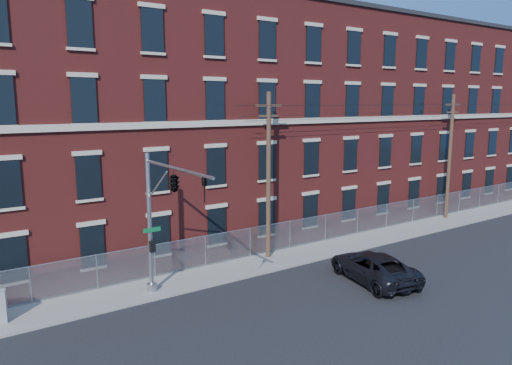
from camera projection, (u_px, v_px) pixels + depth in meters
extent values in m
plane|color=black|center=(301.00, 296.00, 23.91)|extent=(140.00, 140.00, 0.00)
cube|color=gray|center=(386.00, 235.00, 34.63)|extent=(65.00, 3.00, 0.12)
cube|color=maroon|center=(307.00, 120.00, 40.66)|extent=(55.00, 14.00, 16.00)
cube|color=black|center=(308.00, 20.00, 39.31)|extent=(55.30, 14.30, 0.30)
cube|color=#B1A793|center=(370.00, 119.00, 34.84)|extent=(55.00, 0.18, 0.35)
cube|color=black|center=(14.00, 259.00, 22.63)|extent=(1.20, 0.10, 2.20)
cube|color=black|center=(7.00, 184.00, 22.03)|extent=(1.20, 0.10, 2.20)
cube|color=black|center=(0.00, 100.00, 21.40)|extent=(1.20, 0.10, 2.20)
cube|color=black|center=(92.00, 246.00, 24.66)|extent=(1.20, 0.10, 2.20)
cube|color=black|center=(88.00, 177.00, 24.07)|extent=(1.20, 0.10, 2.20)
cube|color=black|center=(84.00, 100.00, 23.44)|extent=(1.20, 0.10, 2.20)
cube|color=black|center=(79.00, 24.00, 22.84)|extent=(1.20, 0.10, 2.20)
cube|color=black|center=(159.00, 235.00, 26.70)|extent=(1.20, 0.10, 2.20)
cube|color=black|center=(157.00, 171.00, 26.10)|extent=(1.20, 0.10, 2.20)
cube|color=black|center=(155.00, 101.00, 25.48)|extent=(1.20, 0.10, 2.20)
cube|color=black|center=(152.00, 30.00, 24.88)|extent=(1.20, 0.10, 2.20)
cube|color=black|center=(217.00, 226.00, 28.74)|extent=(1.20, 0.10, 2.20)
cube|color=black|center=(216.00, 166.00, 28.14)|extent=(1.20, 0.10, 2.20)
cube|color=black|center=(215.00, 101.00, 27.51)|extent=(1.20, 0.10, 2.20)
cube|color=black|center=(214.00, 36.00, 26.92)|extent=(1.20, 0.10, 2.20)
cube|color=black|center=(267.00, 218.00, 30.77)|extent=(1.20, 0.10, 2.20)
cube|color=black|center=(267.00, 162.00, 30.18)|extent=(1.20, 0.10, 2.20)
cube|color=black|center=(267.00, 101.00, 29.55)|extent=(1.20, 0.10, 2.20)
cube|color=black|center=(267.00, 40.00, 28.95)|extent=(1.20, 0.10, 2.20)
cube|color=black|center=(310.00, 211.00, 32.81)|extent=(1.20, 0.10, 2.20)
cube|color=black|center=(311.00, 158.00, 32.21)|extent=(1.20, 0.10, 2.20)
cube|color=black|center=(312.00, 101.00, 31.58)|extent=(1.20, 0.10, 2.20)
cube|color=black|center=(314.00, 44.00, 30.99)|extent=(1.20, 0.10, 2.20)
cube|color=black|center=(349.00, 204.00, 34.84)|extent=(1.20, 0.10, 2.20)
cube|color=black|center=(350.00, 155.00, 34.25)|extent=(1.20, 0.10, 2.20)
cube|color=black|center=(352.00, 101.00, 33.62)|extent=(1.20, 0.10, 2.20)
cube|color=black|center=(354.00, 48.00, 33.02)|extent=(1.20, 0.10, 2.20)
cube|color=black|center=(383.00, 199.00, 36.88)|extent=(1.20, 0.10, 2.20)
cube|color=black|center=(385.00, 152.00, 36.28)|extent=(1.20, 0.10, 2.20)
cube|color=black|center=(388.00, 101.00, 35.65)|extent=(1.20, 0.10, 2.20)
cube|color=black|center=(390.00, 51.00, 35.06)|extent=(1.20, 0.10, 2.20)
cube|color=black|center=(414.00, 194.00, 38.92)|extent=(1.20, 0.10, 2.20)
cube|color=black|center=(416.00, 149.00, 38.32)|extent=(1.20, 0.10, 2.20)
cube|color=black|center=(419.00, 101.00, 37.69)|extent=(1.20, 0.10, 2.20)
cube|color=black|center=(422.00, 54.00, 37.09)|extent=(1.20, 0.10, 2.20)
cube|color=black|center=(442.00, 189.00, 40.95)|extent=(1.20, 0.10, 2.20)
cube|color=black|center=(444.00, 147.00, 40.36)|extent=(1.20, 0.10, 2.20)
cube|color=black|center=(447.00, 101.00, 39.73)|extent=(1.20, 0.10, 2.20)
cube|color=black|center=(450.00, 56.00, 39.13)|extent=(1.20, 0.10, 2.20)
cube|color=black|center=(467.00, 185.00, 42.99)|extent=(1.20, 0.10, 2.20)
cube|color=black|center=(470.00, 145.00, 42.39)|extent=(1.20, 0.10, 2.20)
cube|color=black|center=(473.00, 101.00, 41.76)|extent=(1.20, 0.10, 2.20)
cube|color=black|center=(476.00, 59.00, 41.17)|extent=(1.20, 0.10, 2.20)
cube|color=black|center=(489.00, 181.00, 45.02)|extent=(1.20, 0.10, 2.20)
cube|color=black|center=(492.00, 143.00, 44.43)|extent=(1.20, 0.10, 2.20)
cube|color=black|center=(496.00, 101.00, 43.80)|extent=(1.20, 0.10, 2.20)
cube|color=black|center=(499.00, 61.00, 43.20)|extent=(1.20, 0.10, 2.20)
cube|color=black|center=(510.00, 178.00, 47.06)|extent=(1.20, 0.10, 2.20)
cube|color=#A5A8AD|center=(372.00, 218.00, 35.53)|extent=(59.00, 0.02, 1.80)
cylinder|color=#9EA0A5|center=(373.00, 207.00, 35.39)|extent=(59.00, 0.04, 0.04)
cylinder|color=#9EA0A5|center=(30.00, 285.00, 22.60)|extent=(0.06, 0.06, 1.85)
cylinder|color=#9EA0A5|center=(97.00, 272.00, 24.33)|extent=(0.06, 0.06, 1.85)
cylinder|color=#9EA0A5|center=(155.00, 261.00, 26.05)|extent=(0.06, 0.06, 1.85)
cylinder|color=#9EA0A5|center=(205.00, 251.00, 27.78)|extent=(0.06, 0.06, 1.85)
cylinder|color=#9EA0A5|center=(250.00, 242.00, 29.50)|extent=(0.06, 0.06, 1.85)
cylinder|color=#9EA0A5|center=(290.00, 234.00, 31.22)|extent=(0.06, 0.06, 1.85)
cylinder|color=#9EA0A5|center=(325.00, 228.00, 32.95)|extent=(0.06, 0.06, 1.85)
cylinder|color=#9EA0A5|center=(358.00, 221.00, 34.67)|extent=(0.06, 0.06, 1.85)
cylinder|color=#9EA0A5|center=(387.00, 216.00, 36.40)|extent=(0.06, 0.06, 1.85)
cylinder|color=#9EA0A5|center=(413.00, 210.00, 38.12)|extent=(0.06, 0.06, 1.85)
cylinder|color=#9EA0A5|center=(437.00, 206.00, 39.85)|extent=(0.06, 0.06, 1.85)
cylinder|color=#9EA0A5|center=(459.00, 201.00, 41.57)|extent=(0.06, 0.06, 1.85)
cylinder|color=#9EA0A5|center=(479.00, 198.00, 43.29)|extent=(0.06, 0.06, 1.85)
cylinder|color=#9EA0A5|center=(498.00, 194.00, 45.02)|extent=(0.06, 0.06, 1.85)
cylinder|color=#9EA0A5|center=(150.00, 223.00, 23.64)|extent=(0.22, 0.22, 7.00)
cylinder|color=#9EA0A5|center=(152.00, 287.00, 24.19)|extent=(0.50, 0.50, 0.40)
cylinder|color=#9EA0A5|center=(176.00, 169.00, 20.48)|extent=(0.14, 6.50, 0.14)
cylinder|color=#9EA0A5|center=(158.00, 185.00, 22.32)|extent=(0.08, 2.18, 1.56)
cube|color=#0C592D|center=(152.00, 230.00, 23.60)|extent=(0.90, 0.03, 0.22)
cube|color=black|center=(152.00, 246.00, 23.62)|extent=(0.25, 0.25, 0.60)
imported|color=black|center=(205.00, 190.00, 18.49)|extent=(0.16, 0.20, 1.00)
imported|color=black|center=(174.00, 180.00, 20.78)|extent=(0.53, 2.48, 1.00)
cylinder|color=#4C3326|center=(269.00, 177.00, 28.73)|extent=(0.28, 0.28, 10.00)
cube|color=#4C3326|center=(269.00, 106.00, 28.04)|extent=(1.80, 0.12, 0.12)
cube|color=#4C3326|center=(269.00, 116.00, 28.14)|extent=(1.40, 0.12, 0.12)
cylinder|color=#4C3326|center=(450.00, 157.00, 38.73)|extent=(0.28, 0.28, 10.00)
cube|color=#4C3326|center=(453.00, 105.00, 38.03)|extent=(1.80, 0.12, 0.12)
cube|color=#4C3326|center=(453.00, 112.00, 38.13)|extent=(1.40, 0.12, 0.12)
cylinder|color=black|center=(457.00, 105.00, 37.79)|extent=(40.00, 0.02, 0.02)
cylinder|color=black|center=(450.00, 105.00, 38.28)|extent=(40.00, 0.02, 0.02)
cylinder|color=black|center=(453.00, 112.00, 38.13)|extent=(40.00, 0.02, 0.02)
imported|color=black|center=(373.00, 267.00, 25.78)|extent=(3.65, 6.03, 1.57)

